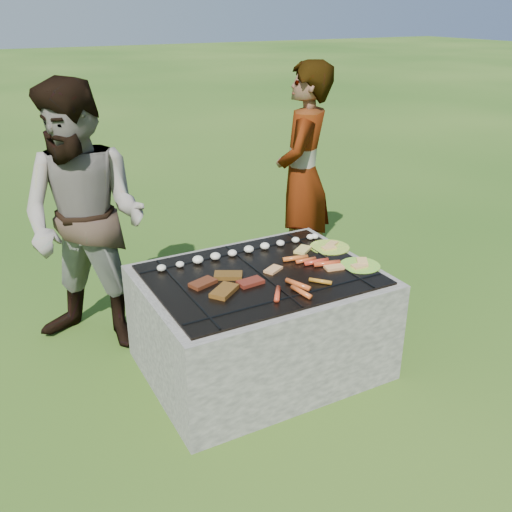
{
  "coord_description": "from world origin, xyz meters",
  "views": [
    {
      "loc": [
        -1.38,
        -2.52,
        1.98
      ],
      "look_at": [
        0.0,
        0.05,
        0.7
      ],
      "focal_mm": 40.0,
      "sensor_mm": 36.0,
      "label": 1
    }
  ],
  "objects_px": {
    "plate_far": "(330,248)",
    "cook": "(303,177)",
    "plate_near": "(360,266)",
    "bystander": "(85,221)",
    "fire_pit": "(260,325)"
  },
  "relations": [
    {
      "from": "plate_near",
      "to": "cook",
      "type": "relative_size",
      "value": 0.15
    },
    {
      "from": "plate_near",
      "to": "bystander",
      "type": "height_order",
      "value": "bystander"
    },
    {
      "from": "fire_pit",
      "to": "plate_near",
      "type": "bearing_deg",
      "value": -17.36
    },
    {
      "from": "plate_far",
      "to": "cook",
      "type": "xyz_separation_m",
      "value": [
        0.3,
        0.79,
        0.22
      ]
    },
    {
      "from": "fire_pit",
      "to": "bystander",
      "type": "bearing_deg",
      "value": 136.46
    },
    {
      "from": "plate_far",
      "to": "bystander",
      "type": "distance_m",
      "value": 1.48
    },
    {
      "from": "plate_far",
      "to": "cook",
      "type": "distance_m",
      "value": 0.87
    },
    {
      "from": "plate_far",
      "to": "bystander",
      "type": "bearing_deg",
      "value": 155.5
    },
    {
      "from": "fire_pit",
      "to": "plate_near",
      "type": "height_order",
      "value": "plate_near"
    },
    {
      "from": "plate_near",
      "to": "cook",
      "type": "bearing_deg",
      "value": 74.73
    },
    {
      "from": "fire_pit",
      "to": "plate_far",
      "type": "distance_m",
      "value": 0.66
    },
    {
      "from": "fire_pit",
      "to": "bystander",
      "type": "distance_m",
      "value": 1.2
    },
    {
      "from": "plate_far",
      "to": "bystander",
      "type": "height_order",
      "value": "bystander"
    },
    {
      "from": "cook",
      "to": "fire_pit",
      "type": "bearing_deg",
      "value": -0.07
    },
    {
      "from": "fire_pit",
      "to": "cook",
      "type": "height_order",
      "value": "cook"
    }
  ]
}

